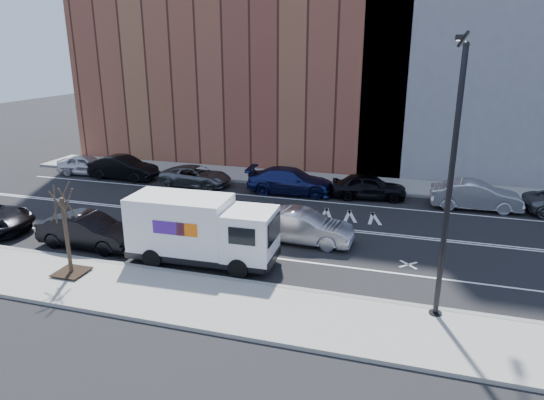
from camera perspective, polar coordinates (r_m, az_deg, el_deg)
The scene contains 18 objects.
ground at distance 25.39m, azimuth 2.33°, elevation -2.91°, with size 120.00×120.00×0.00m, color black.
sidewalk_near at distance 17.75m, azimuth -4.96°, elevation -12.26°, with size 44.00×3.60×0.15m, color gray.
sidewalk_far at distance 33.56m, azimuth 6.10°, elevation 2.28°, with size 44.00×3.60×0.15m, color gray.
curb_near at distance 19.22m, azimuth -2.97°, elevation -9.70°, with size 44.00×0.25×0.17m, color gray.
curb_far at distance 31.86m, azimuth 5.48°, elevation 1.48°, with size 44.00×0.25×0.17m, color gray.
road_markings at distance 25.39m, azimuth 2.33°, elevation -2.90°, with size 40.00×8.60×0.01m, color white, non-canonical shape.
bldg_brick at distance 41.11m, azimuth -3.19°, elevation 20.53°, with size 26.00×10.00×22.00m, color brown.
streetlight at distance 16.62m, azimuth 20.26°, elevation 3.23°, with size 0.44×4.02×9.34m.
street_tree at distance 20.86m, azimuth -22.90°, elevation -4.76°, with size 1.20×1.20×3.75m.
fedex_van at distance 20.72m, azimuth -8.36°, elevation -3.44°, with size 6.41×2.41×2.90m.
far_parked_a at distance 37.57m, azimuth -20.94°, elevation 3.87°, with size 1.69×4.21×1.43m, color silver.
far_parked_b at distance 35.49m, azimuth -17.09°, elevation 3.66°, with size 1.70×4.88×1.61m, color black.
far_parked_c at distance 32.68m, azimuth -8.96°, elevation 2.81°, with size 2.19×4.76×1.32m, color #575B60.
far_parked_d at distance 30.59m, azimuth 2.24°, elevation 2.27°, with size 2.26×5.56×1.61m, color navy.
far_parked_e at distance 30.08m, azimuth 11.32°, elevation 1.59°, with size 1.81×4.50×1.53m, color black.
far_parked_f at distance 29.87m, azimuth 22.84°, elevation 0.50°, with size 1.72×4.93×1.62m, color #AFB0B4.
driving_sedan at distance 22.91m, azimuth 3.58°, elevation -3.16°, with size 1.66×4.77×1.57m, color #B8B7BC.
near_parked_rear_a at distance 23.94m, azimuth -20.77°, elevation -3.40°, with size 1.65×4.74×1.56m, color black.
Camera 1 is at (5.85, -23.05, 8.90)m, focal length 32.00 mm.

